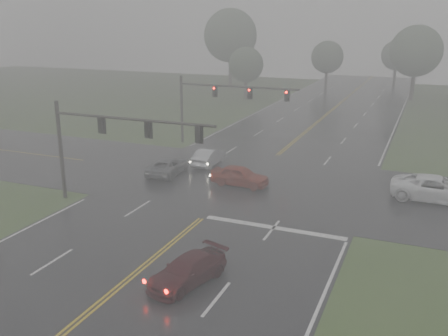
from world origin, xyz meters
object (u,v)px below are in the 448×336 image
at_px(sedan_maroon, 188,283).
at_px(signal_gantry_near, 103,136).
at_px(sedan_silver, 209,165).
at_px(pickup_white, 436,201).
at_px(car_grey, 168,174).
at_px(signal_gantry_far, 216,98).
at_px(sedan_red, 240,185).

distance_m(sedan_maroon, signal_gantry_near, 12.69).
distance_m(sedan_silver, pickup_white, 17.72).
relative_size(car_grey, signal_gantry_far, 0.39).
height_order(sedan_silver, signal_gantry_far, signal_gantry_far).
xyz_separation_m(sedan_maroon, car_grey, (-9.04, 14.54, 0.00)).
bearing_deg(sedan_maroon, signal_gantry_far, 126.97).
bearing_deg(signal_gantry_far, sedan_silver, -71.58).
relative_size(sedan_red, pickup_white, 0.72).
distance_m(sedan_red, car_grey, 6.23).
xyz_separation_m(car_grey, pickup_white, (19.53, 1.64, 0.00)).
relative_size(sedan_maroon, signal_gantry_near, 0.38).
height_order(car_grey, signal_gantry_far, signal_gantry_far).
bearing_deg(car_grey, signal_gantry_far, -94.13).
bearing_deg(car_grey, sedan_silver, -123.43).
height_order(sedan_silver, signal_gantry_near, signal_gantry_near).
bearing_deg(signal_gantry_far, pickup_white, -23.01).
relative_size(sedan_silver, pickup_white, 0.71).
xyz_separation_m(sedan_red, signal_gantry_far, (-6.44, 10.46, 4.60)).
xyz_separation_m(sedan_maroon, signal_gantry_near, (-9.44, 7.09, 4.65)).
relative_size(sedan_maroon, sedan_silver, 1.02).
height_order(sedan_red, pickup_white, pickup_white).
height_order(sedan_maroon, car_grey, car_grey).
relative_size(sedan_maroon, car_grey, 0.93).
height_order(sedan_silver, car_grey, sedan_silver).
bearing_deg(signal_gantry_near, car_grey, 86.91).
height_order(sedan_silver, pickup_white, pickup_white).
distance_m(sedan_silver, car_grey, 4.07).
bearing_deg(sedan_red, car_grey, 88.29).
relative_size(sedan_maroon, sedan_red, 1.00).
distance_m(car_grey, pickup_white, 19.60).
height_order(sedan_maroon, signal_gantry_near, signal_gantry_near).
bearing_deg(sedan_red, signal_gantry_far, 33.89).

